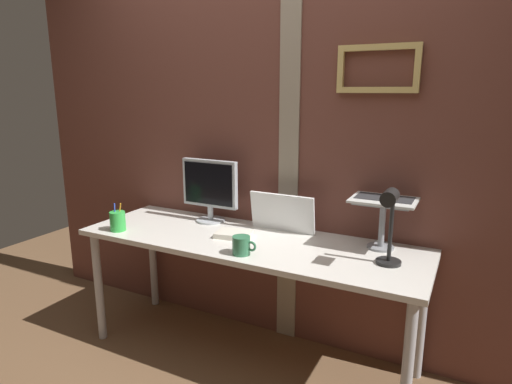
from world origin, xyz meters
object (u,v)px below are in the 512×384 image
at_px(monitor, 210,187).
at_px(coffee_mug, 242,245).
at_px(laptop, 387,189).
at_px(desk_lamp, 390,219).
at_px(whiteboard_panel, 282,213).
at_px(pen_cup, 118,221).

height_order(monitor, coffee_mug, monitor).
relative_size(laptop, desk_lamp, 0.85).
distance_m(whiteboard_panel, desk_lamp, 0.72).
height_order(laptop, desk_lamp, laptop).
height_order(laptop, coffee_mug, laptop).
relative_size(laptop, pen_cup, 1.98).
xyz_separation_m(laptop, coffee_mug, (-0.61, -0.47, -0.26)).
bearing_deg(pen_cup, desk_lamp, 6.06).
xyz_separation_m(monitor, coffee_mug, (0.45, -0.41, -0.17)).
distance_m(laptop, coffee_mug, 0.81).
bearing_deg(whiteboard_panel, desk_lamp, -22.25).
bearing_deg(coffee_mug, monitor, 137.93).
bearing_deg(monitor, desk_lamp, -12.24).
distance_m(monitor, pen_cup, 0.58).
height_order(monitor, laptop, laptop).
xyz_separation_m(monitor, pen_cup, (-0.38, -0.41, -0.16)).
xyz_separation_m(pen_cup, coffee_mug, (0.84, -0.00, -0.01)).
height_order(laptop, pen_cup, laptop).
relative_size(desk_lamp, coffee_mug, 2.94).
bearing_deg(whiteboard_panel, laptop, 4.47).
distance_m(desk_lamp, coffee_mug, 0.73).
relative_size(desk_lamp, pen_cup, 2.32).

